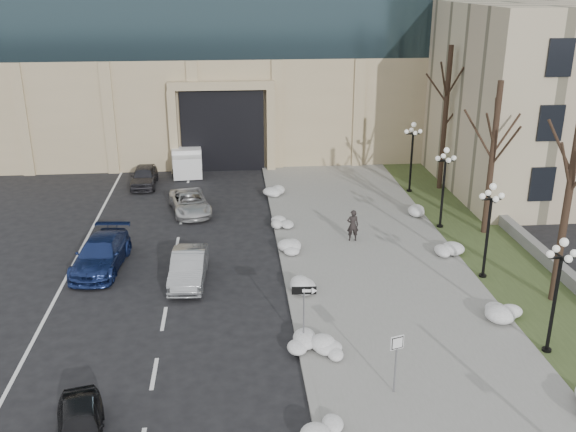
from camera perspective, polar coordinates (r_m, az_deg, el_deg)
The scene contains 30 objects.
sidewalk at distance 31.94m, azimuth 7.88°, elevation -4.58°, with size 9.00×40.00×0.12m, color gray.
curb at distance 31.26m, azimuth -0.22°, elevation -4.93°, with size 0.30×40.00×0.14m, color gray.
grass_strip at distance 33.96m, azimuth 18.65°, elevation -3.97°, with size 4.00×40.00×0.10m, color #374522.
stone_wall at distance 36.33m, azimuth 20.37°, elevation -2.06°, with size 0.50×30.00×0.70m, color gray.
car_a at distance 21.60m, azimuth -17.99°, elevation -17.33°, with size 1.44×3.57×1.22m, color black.
car_b at distance 30.48m, azimuth -8.83°, elevation -4.54°, with size 1.53×4.40×1.45m, color #939699.
car_c at distance 32.75m, azimuth -16.29°, elevation -3.26°, with size 2.13×5.24×1.52m, color navy.
car_d at distance 39.36m, azimuth -8.72°, elevation 1.19°, with size 2.12×4.59×1.27m, color beige.
car_e at distance 44.98m, azimuth -12.67°, elevation 3.47°, with size 1.66×4.11×1.40m, color #333338.
pedestrian at distance 34.54m, azimuth 5.78°, elevation -0.83°, with size 0.64×0.42×1.74m, color black.
box_truck at distance 48.27m, azimuth -8.99°, elevation 5.15°, with size 2.50×6.11×1.90m.
one_way_sign at distance 24.35m, azimuth 1.81°, elevation -7.27°, with size 0.97×0.27×2.61m.
keep_sign at distance 22.25m, azimuth 9.62°, elevation -11.84°, with size 0.49×0.18×2.31m.
snow_clump_b at distance 20.96m, azimuth 3.38°, elevation -18.57°, with size 1.10×1.60×0.36m, color white.
snow_clump_c at distance 25.23m, azimuth 1.60°, elevation -11.05°, with size 1.10×1.60×0.36m, color white.
snow_clump_d at distance 28.81m, azimuth 1.27°, elevation -6.77°, with size 1.10×1.60×0.36m, color white.
snow_clump_e at distance 33.08m, azimuth -0.10°, elevation -3.01°, with size 1.10×1.60×0.36m, color white.
snow_clump_f at distance 36.76m, azimuth -0.48°, elevation -0.53°, with size 1.10×1.60×0.36m, color white.
snow_clump_g at distance 41.77m, azimuth -1.07°, elevation 2.09°, with size 1.10×1.60×0.36m, color white.
snow_clump_i at distance 28.56m, azimuth 18.81°, elevation -8.23°, with size 1.10×1.60×0.36m, color white.
snow_clump_j at distance 34.07m, azimuth 13.84°, elevation -2.92°, with size 1.10×1.60×0.36m, color white.
snow_clump_k at distance 39.28m, azimuth 11.50°, elevation 0.45°, with size 1.10×1.60×0.36m, color white.
snow_clump_l at distance 24.76m, azimuth 3.18°, elevation -11.75°, with size 1.10×1.60×0.36m, color white.
lamppost_a at distance 25.55m, azimuth 22.86°, elevation -5.32°, with size 1.18×1.18×4.76m.
lamppost_b at distance 30.92m, azimuth 17.46°, elevation -0.18°, with size 1.18×1.18×4.76m.
lamppost_c at distance 36.67m, azimuth 13.72°, elevation 3.40°, with size 1.18×1.18×4.76m.
lamppost_d at distance 42.63m, azimuth 10.98°, elevation 5.98°, with size 1.18×1.18×4.76m.
tree_near at distance 28.92m, azimuth 23.91°, elevation 3.33°, with size 3.20×3.20×9.00m.
tree_mid at distance 35.93m, azimuth 17.89°, elevation 6.66°, with size 3.20×3.20×8.50m.
tree_far at distance 43.12m, azimuth 13.94°, elevation 10.11°, with size 3.20×3.20×9.50m.
Camera 1 is at (-3.49, -14.11, 13.51)m, focal length 40.00 mm.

